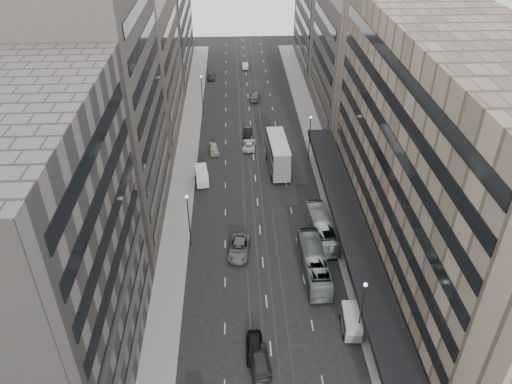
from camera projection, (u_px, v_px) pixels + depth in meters
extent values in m
plane|color=black|center=(267.00, 307.00, 59.28)|extent=(220.00, 220.00, 0.00)
cube|color=gray|center=(319.00, 151.00, 90.90)|extent=(4.00, 125.00, 0.15)
cube|color=gray|center=(187.00, 155.00, 89.93)|extent=(4.00, 125.00, 0.15)
cube|color=gray|center=(447.00, 160.00, 58.49)|extent=(15.00, 60.00, 30.00)
cube|color=black|center=(356.00, 236.00, 64.20)|extent=(4.40, 60.00, 0.50)
cube|color=#443F3B|center=(360.00, 60.00, 96.72)|extent=(15.00, 28.00, 24.00)
cube|color=#5F5A56|center=(334.00, 11.00, 120.55)|extent=(15.00, 32.00, 28.00)
cube|color=#5F5A56|center=(29.00, 264.00, 43.45)|extent=(15.00, 28.00, 30.00)
cube|color=#443F3B|center=(94.00, 112.00, 64.78)|extent=(15.00, 26.00, 34.00)
cube|color=#6E5F55|center=(132.00, 72.00, 89.72)|extent=(15.00, 28.00, 25.00)
cube|color=#5F5A56|center=(153.00, 16.00, 116.32)|extent=(15.00, 38.00, 28.00)
cylinder|color=#262628|center=(361.00, 313.00, 53.30)|extent=(0.16, 0.16, 8.00)
sphere|color=silver|center=(366.00, 285.00, 51.03)|extent=(0.44, 0.44, 0.44)
cylinder|color=#262628|center=(309.00, 139.00, 86.55)|extent=(0.16, 0.16, 8.00)
sphere|color=silver|center=(311.00, 117.00, 84.28)|extent=(0.44, 0.44, 0.44)
cylinder|color=#262628|center=(189.00, 222.00, 66.65)|extent=(0.16, 0.16, 8.00)
sphere|color=silver|center=(187.00, 197.00, 64.38)|extent=(0.44, 0.44, 0.44)
cylinder|color=#262628|center=(202.00, 96.00, 102.39)|extent=(0.16, 0.16, 8.00)
sphere|color=silver|center=(201.00, 77.00, 100.12)|extent=(0.44, 0.44, 0.44)
imported|color=slate|center=(314.00, 263.00, 63.39)|extent=(2.94, 11.79, 3.27)
imported|color=#949F97|center=(321.00, 228.00, 69.67)|extent=(3.16, 10.98, 3.02)
cube|color=slate|center=(278.00, 160.00, 84.67)|extent=(3.36, 10.43, 2.63)
cube|color=slate|center=(278.00, 147.00, 83.30)|extent=(3.28, 10.01, 2.29)
cube|color=silver|center=(278.00, 141.00, 82.63)|extent=(3.36, 10.43, 0.14)
cylinder|color=black|center=(272.00, 179.00, 82.21)|extent=(0.38, 1.16, 1.14)
cylinder|color=black|center=(289.00, 178.00, 82.44)|extent=(0.38, 1.16, 1.14)
cylinder|color=black|center=(267.00, 156.00, 88.35)|extent=(0.38, 1.16, 1.14)
cylinder|color=black|center=(283.00, 156.00, 88.59)|extent=(0.38, 1.16, 1.14)
cube|color=slate|center=(351.00, 324.00, 56.00)|extent=(2.17, 4.57, 1.16)
cube|color=#ADADA8|center=(352.00, 317.00, 55.42)|extent=(2.13, 4.48, 0.91)
cylinder|color=black|center=(344.00, 338.00, 55.11)|extent=(0.23, 0.67, 0.66)
cylinder|color=black|center=(361.00, 338.00, 55.08)|extent=(0.23, 0.67, 0.66)
cylinder|color=black|center=(341.00, 317.00, 57.56)|extent=(0.23, 0.67, 0.66)
cylinder|color=black|center=(357.00, 318.00, 57.52)|extent=(0.23, 0.67, 0.66)
cube|color=#B7AFA5|center=(202.00, 178.00, 81.52)|extent=(2.49, 4.49, 1.31)
cube|color=silver|center=(201.00, 172.00, 80.87)|extent=(2.44, 4.40, 1.03)
cylinder|color=black|center=(197.00, 187.00, 80.59)|extent=(0.28, 0.70, 0.68)
cylinder|color=black|center=(209.00, 185.00, 80.89)|extent=(0.28, 0.70, 0.68)
cylinder|color=black|center=(196.00, 178.00, 82.89)|extent=(0.28, 0.70, 0.68)
cylinder|color=black|center=(207.00, 176.00, 83.19)|extent=(0.28, 0.70, 0.68)
imported|color=black|center=(254.00, 347.00, 53.49)|extent=(1.93, 4.51, 1.52)
imported|color=#5F5F61|center=(239.00, 248.00, 67.12)|extent=(3.43, 6.20, 1.64)
imported|color=#28282B|center=(259.00, 359.00, 52.19)|extent=(2.65, 5.48, 1.54)
imported|color=#A29C86|center=(214.00, 149.00, 90.43)|extent=(2.29, 4.49, 1.46)
imported|color=black|center=(248.00, 132.00, 96.05)|extent=(1.91, 4.25, 1.35)
imported|color=silver|center=(249.00, 145.00, 91.78)|extent=(2.71, 5.16, 1.38)
imported|color=#555658|center=(255.00, 96.00, 110.48)|extent=(2.75, 5.32, 1.48)
imported|color=#292A2C|center=(211.00, 76.00, 120.93)|extent=(1.84, 4.38, 1.48)
imported|color=beige|center=(245.00, 65.00, 127.24)|extent=(1.53, 4.30, 1.41)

